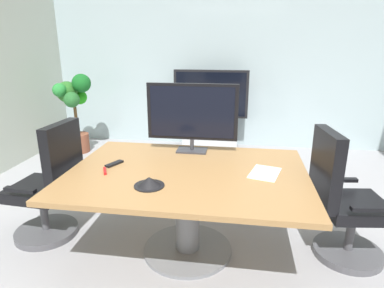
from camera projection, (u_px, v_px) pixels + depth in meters
name	position (u px, v px, depth m)	size (l,w,h in m)	color
ground_plane	(191.00, 257.00, 2.78)	(7.63, 7.63, 0.00)	#99999E
wall_back_glass_partition	(222.00, 57.00, 5.46)	(5.83, 0.10, 2.97)	#9EB2B7
conference_table	(187.00, 191.00, 2.69)	(1.90, 1.36, 0.74)	olive
office_chair_left	(50.00, 191.00, 2.94)	(0.61, 0.59, 1.09)	#4C4C51
office_chair_right	(343.00, 207.00, 2.67)	(0.62, 0.60, 1.09)	#4C4C51
tv_monitor	(192.00, 114.00, 3.02)	(0.84, 0.18, 0.64)	#333338
wall_display_unit	(210.00, 123.00, 5.45)	(1.20, 0.36, 1.31)	#B7BABC
potted_plant	(74.00, 105.00, 5.21)	(0.58, 0.57, 1.26)	brown
conference_phone	(149.00, 182.00, 2.35)	(0.22, 0.22, 0.07)	black
remote_control	(114.00, 164.00, 2.77)	(0.05, 0.17, 0.02)	black
whiteboard_marker	(105.00, 171.00, 2.61)	(0.13, 0.02, 0.02)	red
paper_notepad	(265.00, 173.00, 2.59)	(0.21, 0.30, 0.01)	white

